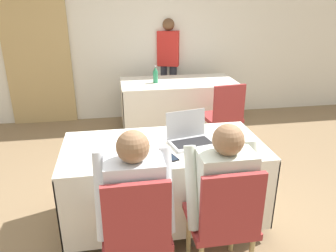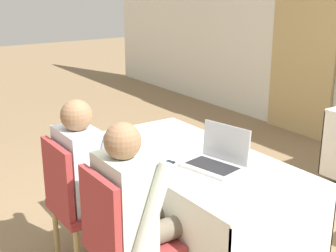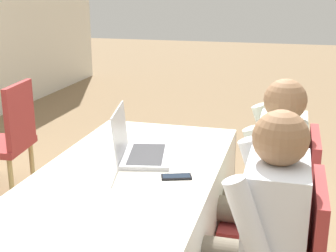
# 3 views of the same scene
# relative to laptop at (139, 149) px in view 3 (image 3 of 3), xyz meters

# --- Properties ---
(conference_table_near) EXTENTS (1.67, 0.83, 0.75)m
(conference_table_near) POSITION_rel_laptop_xyz_m (-0.23, -0.01, -0.23)
(conference_table_near) COLOR white
(conference_table_near) RESTS_ON ground_plane
(laptop) EXTENTS (0.40, 0.34, 0.25)m
(laptop) POSITION_rel_laptop_xyz_m (0.00, 0.00, 0.00)
(laptop) COLOR #B7B7BC
(laptop) RESTS_ON conference_table_near
(cell_phone) EXTENTS (0.10, 0.15, 0.01)m
(cell_phone) POSITION_rel_laptop_xyz_m (-0.20, -0.25, -0.04)
(cell_phone) COLOR black
(cell_phone) RESTS_ON conference_table_near
(paper_beside_laptop) EXTENTS (0.22, 0.30, 0.00)m
(paper_beside_laptop) POSITION_rel_laptop_xyz_m (-0.80, 0.16, -0.05)
(paper_beside_laptop) COLOR white
(paper_beside_laptop) RESTS_ON conference_table_near
(chair_near_right) EXTENTS (0.44, 0.44, 0.92)m
(chair_near_right) POSITION_rel_laptop_xyz_m (0.07, -0.73, -0.29)
(chair_near_right) COLOR tan
(chair_near_right) RESTS_ON ground_plane
(chair_far_spare) EXTENTS (0.49, 0.49, 0.92)m
(chair_far_spare) POSITION_rel_laptop_xyz_m (0.75, 1.29, -0.29)
(chair_far_spare) COLOR tan
(chair_far_spare) RESTS_ON ground_plane
(person_checkered_shirt) EXTENTS (0.50, 0.52, 1.18)m
(person_checkered_shirt) POSITION_rel_laptop_xyz_m (-0.52, -0.62, -0.13)
(person_checkered_shirt) COLOR #665B4C
(person_checkered_shirt) RESTS_ON ground_plane
(person_white_shirt) EXTENTS (0.50, 0.52, 1.18)m
(person_white_shirt) POSITION_rel_laptop_xyz_m (0.07, -0.62, -0.13)
(person_white_shirt) COLOR #665B4C
(person_white_shirt) RESTS_ON ground_plane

